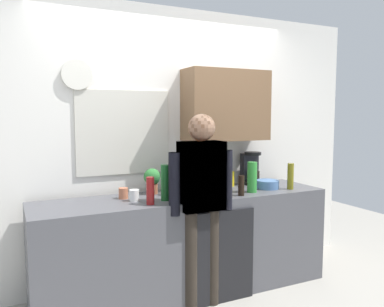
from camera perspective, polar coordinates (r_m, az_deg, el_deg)
name	(u,v)px	position (r m, az deg, el deg)	size (l,w,h in m)	color
ground_plane	(201,305)	(3.50, 1.35, -21.34)	(8.00, 8.00, 0.00)	#9E998E
kitchen_counter	(186,244)	(3.58, -0.86, -13.05)	(2.64, 0.64, 0.88)	#4C4C51
dishwasher_panel	(225,257)	(3.41, 4.80, -14.86)	(0.56, 0.02, 0.79)	black
back_wall_assembly	(175,139)	(3.79, -2.53, 2.13)	(4.24, 0.42, 2.60)	white
coffee_maker	(251,169)	(4.06, 8.63, -2.33)	(0.20, 0.20, 0.33)	black
bottle_dark_sauce	(241,186)	(3.46, 7.21, -4.67)	(0.06, 0.06, 0.18)	black
bottle_olive_oil	(290,176)	(3.84, 14.21, -3.24)	(0.06, 0.06, 0.25)	olive
bottle_red_vinegar	(150,191)	(3.12, -6.12, -5.45)	(0.06, 0.06, 0.22)	maroon
bottle_clear_soda	(252,177)	(3.62, 8.78, -3.44)	(0.09, 0.09, 0.28)	#2D8C33
bottle_green_wine	(165,183)	(3.24, -3.93, -4.27)	(0.07, 0.07, 0.30)	#195923
bottle_amber_beer	(178,179)	(3.63, -2.02, -3.74)	(0.06, 0.06, 0.23)	brown
cup_white_mug	(134,195)	(3.27, -8.46, -6.07)	(0.08, 0.08, 0.10)	white
cup_blue_mug	(169,189)	(3.47, -3.42, -5.26)	(0.08, 0.08, 0.10)	#3351B2
cup_terracotta_mug	(123,193)	(3.37, -10.01, -5.76)	(0.08, 0.08, 0.09)	#B26647
mixing_bowl	(267,184)	(3.84, 10.99, -4.45)	(0.22, 0.22, 0.08)	#4C72A5
potted_plant	(152,179)	(3.52, -5.86, -3.78)	(0.15, 0.15, 0.23)	#9E5638
dish_soap	(231,178)	(3.90, 5.80, -3.65)	(0.06, 0.06, 0.18)	yellow
person_at_sink	(201,194)	(3.19, 1.40, -5.98)	(0.57, 0.22, 1.60)	brown
person_guest	(201,194)	(3.19, 1.40, -5.98)	(0.57, 0.22, 1.60)	brown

